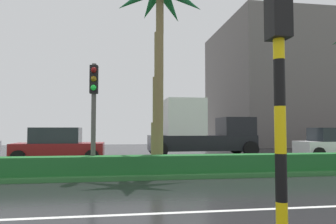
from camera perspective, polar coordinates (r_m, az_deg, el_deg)
The scene contains 9 objects.
ground_plane at distance 13.94m, azimuth -24.86°, elevation -9.78°, with size 90.00×42.00×0.10m, color black.
median_strip at distance 12.98m, azimuth -26.09°, elevation -9.73°, with size 85.50×4.00×0.15m, color #2D6B33.
palm_tree_centre_left at distance 13.07m, azimuth -1.58°, elevation 17.36°, with size 3.70×3.71×7.55m.
traffic_signal_median_right at distance 11.25m, azimuth -13.12°, elevation 2.56°, with size 0.28×0.43×3.76m.
traffic_signal_foreground at distance 4.84m, azimuth 19.08°, elevation 9.80°, with size 0.28×0.43×3.96m.
car_in_traffic_third at distance 16.71m, azimuth -19.00°, elevation -5.71°, with size 4.30×2.02×1.72m.
box_truck_lead at distance 19.67m, azimuth 5.70°, elevation -3.32°, with size 6.40×2.64×3.46m.
car_in_traffic_fourth at distance 20.42m, azimuth 27.65°, elevation -5.01°, with size 4.30×2.02×1.72m.
building_far_right at distance 37.81m, azimuth 20.82°, elevation 4.38°, with size 15.26×14.02×12.77m.
Camera 1 is at (3.80, -4.31, 1.67)m, focal length 34.13 mm.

